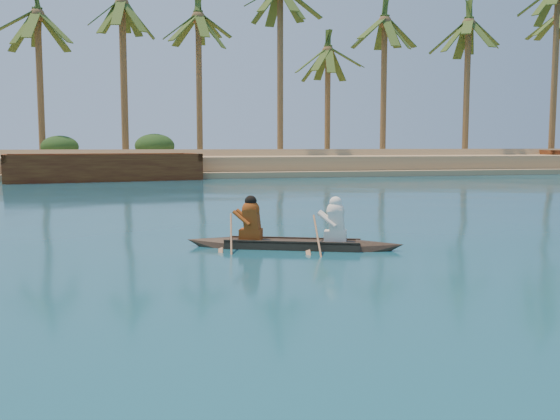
{
  "coord_description": "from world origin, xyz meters",
  "views": [
    {
      "loc": [
        -7.38,
        -16.17,
        2.11
      ],
      "look_at": [
        -4.31,
        -3.09,
        0.7
      ],
      "focal_mm": 40.0,
      "sensor_mm": 36.0,
      "label": 1
    }
  ],
  "objects": [
    {
      "name": "sandy_embankment",
      "position": [
        0.0,
        46.89,
        0.53
      ],
      "size": [
        150.0,
        51.0,
        1.5
      ],
      "color": "tan",
      "rests_on": "ground"
    },
    {
      "name": "canoe",
      "position": [
        -4.26,
        -4.0,
        0.24
      ],
      "size": [
        4.37,
        2.22,
        1.23
      ],
      "rotation": [
        0.0,
        0.0,
        -0.38
      ],
      "color": "#372B1E",
      "rests_on": "ground"
    },
    {
      "name": "barge_mid",
      "position": [
        -9.08,
        22.0,
        0.64
      ],
      "size": [
        11.47,
        5.49,
        1.83
      ],
      "rotation": [
        0.0,
        0.0,
        0.17
      ],
      "color": "brown",
      "rests_on": "ground"
    },
    {
      "name": "shrub_cluster",
      "position": [
        0.0,
        31.5,
        1.2
      ],
      "size": [
        100.0,
        6.0,
        2.4
      ],
      "primitive_type": null,
      "color": "#193814",
      "rests_on": "ground"
    },
    {
      "name": "ground",
      "position": [
        0.0,
        0.0,
        0.0
      ],
      "size": [
        160.0,
        160.0,
        0.0
      ],
      "primitive_type": "plane",
      "color": "#0A2F45",
      "rests_on": "ground"
    },
    {
      "name": "palm_grove",
      "position": [
        0.0,
        35.0,
        8.0
      ],
      "size": [
        110.0,
        14.0,
        16.0
      ],
      "primitive_type": null,
      "color": "#2E521C",
      "rests_on": "ground"
    }
  ]
}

